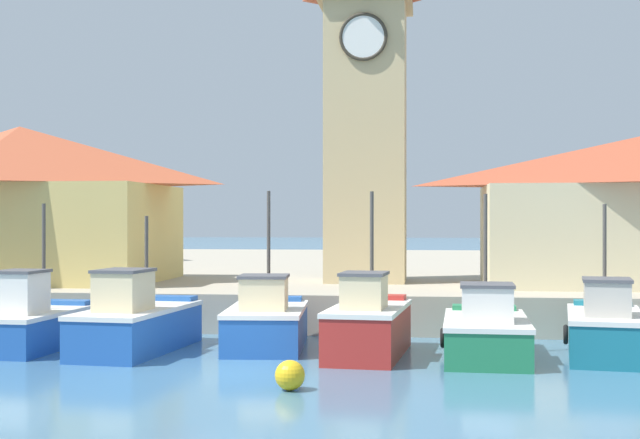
{
  "coord_description": "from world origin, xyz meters",
  "views": [
    {
      "loc": [
        4.66,
        -20.25,
        3.51
      ],
      "look_at": [
        1.21,
        8.28,
        3.5
      ],
      "focal_mm": 50.0,
      "sensor_mm": 36.0,
      "label": 1
    }
  ],
  "objects_px": {
    "fishing_boat_mid_left": "(136,323)",
    "mooring_buoy": "(290,375)",
    "clock_tower": "(366,95)",
    "fishing_boat_left_inner": "(33,323)",
    "fishing_boat_right_inner": "(486,332)",
    "fishing_boat_center": "(266,322)",
    "warehouse_left": "(20,202)",
    "fishing_boat_right_outer": "(605,329)",
    "fishing_boat_mid_right": "(368,325)"
  },
  "relations": [
    {
      "from": "fishing_boat_left_inner",
      "to": "clock_tower",
      "type": "xyz_separation_m",
      "value": [
        8.32,
        9.85,
        7.39
      ]
    },
    {
      "from": "fishing_boat_left_inner",
      "to": "fishing_boat_mid_right",
      "type": "xyz_separation_m",
      "value": [
        9.05,
        -0.07,
        0.07
      ]
    },
    {
      "from": "fishing_boat_center",
      "to": "clock_tower",
      "type": "xyz_separation_m",
      "value": [
        2.12,
        8.82,
        7.4
      ]
    },
    {
      "from": "fishing_boat_left_inner",
      "to": "fishing_boat_mid_left",
      "type": "relative_size",
      "value": 0.85
    },
    {
      "from": "fishing_boat_left_inner",
      "to": "fishing_boat_right_outer",
      "type": "relative_size",
      "value": 0.91
    },
    {
      "from": "fishing_boat_left_inner",
      "to": "fishing_boat_center",
      "type": "relative_size",
      "value": 0.96
    },
    {
      "from": "fishing_boat_left_inner",
      "to": "fishing_boat_mid_right",
      "type": "height_order",
      "value": "fishing_boat_mid_right"
    },
    {
      "from": "mooring_buoy",
      "to": "warehouse_left",
      "type": "bearing_deg",
      "value": 132.19
    },
    {
      "from": "fishing_boat_center",
      "to": "mooring_buoy",
      "type": "bearing_deg",
      "value": -75.12
    },
    {
      "from": "fishing_boat_mid_right",
      "to": "fishing_boat_right_inner",
      "type": "bearing_deg",
      "value": -0.37
    },
    {
      "from": "fishing_boat_mid_right",
      "to": "mooring_buoy",
      "type": "distance_m",
      "value": 4.99
    },
    {
      "from": "fishing_boat_mid_right",
      "to": "warehouse_left",
      "type": "height_order",
      "value": "warehouse_left"
    },
    {
      "from": "fishing_boat_left_inner",
      "to": "fishing_boat_right_inner",
      "type": "bearing_deg",
      "value": -0.43
    },
    {
      "from": "fishing_boat_left_inner",
      "to": "fishing_boat_center",
      "type": "distance_m",
      "value": 6.28
    },
    {
      "from": "fishing_boat_center",
      "to": "clock_tower",
      "type": "height_order",
      "value": "clock_tower"
    },
    {
      "from": "fishing_boat_left_inner",
      "to": "mooring_buoy",
      "type": "distance_m",
      "value": 9.17
    },
    {
      "from": "fishing_boat_mid_left",
      "to": "clock_tower",
      "type": "bearing_deg",
      "value": 61.39
    },
    {
      "from": "fishing_boat_mid_left",
      "to": "fishing_boat_center",
      "type": "bearing_deg",
      "value": 18.68
    },
    {
      "from": "fishing_boat_right_inner",
      "to": "fishing_boat_right_outer",
      "type": "height_order",
      "value": "fishing_boat_right_inner"
    },
    {
      "from": "fishing_boat_left_inner",
      "to": "mooring_buoy",
      "type": "xyz_separation_m",
      "value": [
        7.76,
        -4.87,
        -0.4
      ]
    },
    {
      "from": "fishing_boat_mid_left",
      "to": "fishing_boat_right_outer",
      "type": "relative_size",
      "value": 1.07
    },
    {
      "from": "fishing_boat_right_inner",
      "to": "warehouse_left",
      "type": "bearing_deg",
      "value": 152.0
    },
    {
      "from": "fishing_boat_left_inner",
      "to": "fishing_boat_mid_right",
      "type": "distance_m",
      "value": 9.05
    },
    {
      "from": "fishing_boat_right_inner",
      "to": "warehouse_left",
      "type": "xyz_separation_m",
      "value": [
        -16.59,
        8.82,
        3.5
      ]
    },
    {
      "from": "mooring_buoy",
      "to": "clock_tower",
      "type": "bearing_deg",
      "value": 87.84
    },
    {
      "from": "clock_tower",
      "to": "fishing_boat_right_inner",
      "type": "bearing_deg",
      "value": -69.54
    },
    {
      "from": "fishing_boat_center",
      "to": "fishing_boat_right_outer",
      "type": "height_order",
      "value": "fishing_boat_center"
    },
    {
      "from": "fishing_boat_left_inner",
      "to": "fishing_boat_right_inner",
      "type": "relative_size",
      "value": 0.91
    },
    {
      "from": "fishing_boat_mid_left",
      "to": "fishing_boat_center",
      "type": "xyz_separation_m",
      "value": [
        3.3,
        1.12,
        -0.05
      ]
    },
    {
      "from": "fishing_boat_left_inner",
      "to": "fishing_boat_right_inner",
      "type": "distance_m",
      "value": 12.03
    },
    {
      "from": "fishing_boat_center",
      "to": "fishing_boat_mid_right",
      "type": "bearing_deg",
      "value": -21.03
    },
    {
      "from": "fishing_boat_mid_right",
      "to": "warehouse_left",
      "type": "distance_m",
      "value": 16.56
    },
    {
      "from": "warehouse_left",
      "to": "mooring_buoy",
      "type": "distance_m",
      "value": 18.75
    },
    {
      "from": "fishing_boat_left_inner",
      "to": "fishing_boat_mid_left",
      "type": "xyz_separation_m",
      "value": [
        2.9,
        -0.09,
        0.04
      ]
    },
    {
      "from": "fishing_boat_right_inner",
      "to": "mooring_buoy",
      "type": "height_order",
      "value": "fishing_boat_right_inner"
    },
    {
      "from": "fishing_boat_mid_left",
      "to": "clock_tower",
      "type": "height_order",
      "value": "clock_tower"
    },
    {
      "from": "fishing_boat_right_inner",
      "to": "mooring_buoy",
      "type": "bearing_deg",
      "value": -131.75
    },
    {
      "from": "fishing_boat_center",
      "to": "clock_tower",
      "type": "relative_size",
      "value": 0.31
    },
    {
      "from": "fishing_boat_mid_right",
      "to": "mooring_buoy",
      "type": "height_order",
      "value": "fishing_boat_mid_right"
    },
    {
      "from": "fishing_boat_right_inner",
      "to": "fishing_boat_left_inner",
      "type": "bearing_deg",
      "value": 179.57
    },
    {
      "from": "fishing_boat_left_inner",
      "to": "fishing_boat_mid_left",
      "type": "distance_m",
      "value": 2.9
    },
    {
      "from": "fishing_boat_mid_right",
      "to": "mooring_buoy",
      "type": "relative_size",
      "value": 7.23
    },
    {
      "from": "clock_tower",
      "to": "warehouse_left",
      "type": "relative_size",
      "value": 1.32
    },
    {
      "from": "fishing_boat_center",
      "to": "warehouse_left",
      "type": "relative_size",
      "value": 0.41
    },
    {
      "from": "fishing_boat_mid_left",
      "to": "mooring_buoy",
      "type": "relative_size",
      "value": 8.12
    },
    {
      "from": "fishing_boat_left_inner",
      "to": "warehouse_left",
      "type": "bearing_deg",
      "value": 117.58
    },
    {
      "from": "fishing_boat_right_inner",
      "to": "warehouse_left",
      "type": "height_order",
      "value": "warehouse_left"
    },
    {
      "from": "fishing_boat_center",
      "to": "fishing_boat_right_outer",
      "type": "bearing_deg",
      "value": -3.98
    },
    {
      "from": "clock_tower",
      "to": "mooring_buoy",
      "type": "height_order",
      "value": "clock_tower"
    },
    {
      "from": "fishing_boat_left_inner",
      "to": "clock_tower",
      "type": "bearing_deg",
      "value": 49.82
    }
  ]
}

